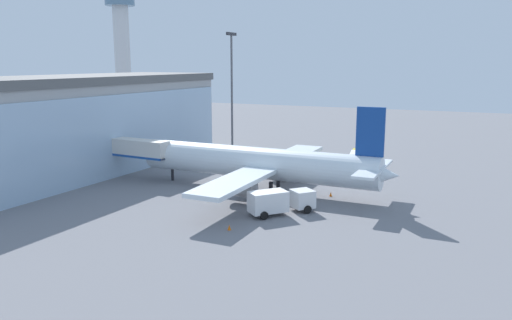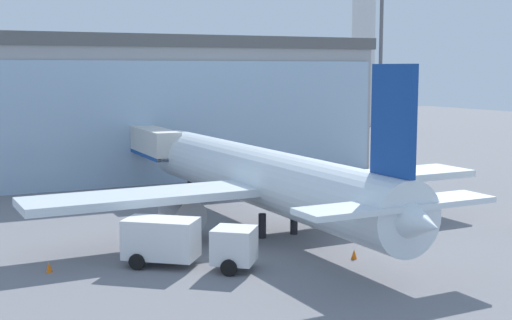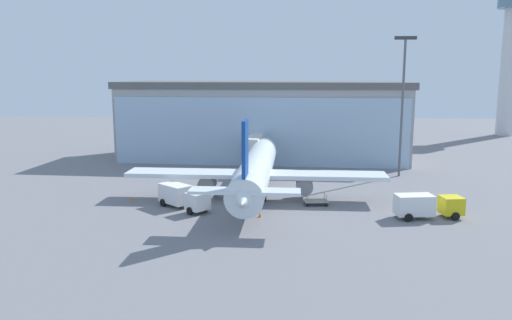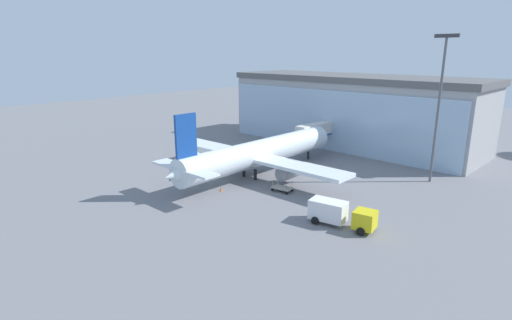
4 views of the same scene
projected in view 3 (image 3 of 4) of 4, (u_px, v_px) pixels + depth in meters
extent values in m
plane|color=slate|center=(251.00, 206.00, 59.53)|extent=(240.00, 240.00, 0.00)
cube|color=#9F9F9F|center=(263.00, 123.00, 92.00)|extent=(51.84, 18.81, 12.92)
cube|color=#A4BFD9|center=(258.00, 132.00, 84.14)|extent=(49.95, 3.10, 11.62)
cube|color=#5A5A5A|center=(263.00, 85.00, 90.78)|extent=(52.88, 19.19, 1.20)
cube|color=silver|center=(256.00, 142.00, 82.43)|extent=(3.17, 13.37, 2.40)
cube|color=#194799|center=(256.00, 148.00, 82.61)|extent=(3.21, 13.37, 0.30)
cylinder|color=#4C4C51|center=(260.00, 154.00, 87.76)|extent=(0.70, 0.70, 3.25)
cylinder|color=silver|center=(509.00, 73.00, 124.69)|extent=(4.39, 4.39, 31.35)
cylinder|color=#59595E|center=(402.00, 109.00, 75.06)|extent=(0.36, 0.36, 20.50)
cube|color=#333338|center=(406.00, 38.00, 73.25)|extent=(3.20, 0.40, 0.50)
cylinder|color=white|center=(256.00, 169.00, 63.71)|extent=(4.66, 31.61, 3.97)
cone|color=white|center=(264.00, 150.00, 79.19)|extent=(4.03, 3.09, 3.97)
cone|color=white|center=(244.00, 200.00, 48.23)|extent=(3.66, 4.08, 3.57)
cube|color=white|center=(255.00, 174.00, 62.23)|extent=(32.36, 4.91, 0.50)
cube|color=white|center=(245.00, 191.00, 49.11)|extent=(11.05, 2.64, 0.30)
cube|color=navy|center=(245.00, 148.00, 48.88)|extent=(0.43, 3.21, 5.60)
cylinder|color=gray|center=(208.00, 183.00, 63.43)|extent=(2.17, 3.25, 2.10)
cylinder|color=gray|center=(304.00, 185.00, 62.47)|extent=(2.17, 3.25, 2.10)
cylinder|color=black|center=(245.00, 195.00, 61.75)|extent=(0.50, 0.50, 1.60)
cylinder|color=black|center=(264.00, 195.00, 61.56)|extent=(0.50, 0.50, 1.60)
cylinder|color=black|center=(263.00, 171.00, 76.72)|extent=(0.40, 0.40, 1.60)
cube|color=silver|center=(197.00, 201.00, 56.26)|extent=(3.11, 3.11, 1.90)
cube|color=white|center=(175.00, 193.00, 59.16)|extent=(4.45, 4.30, 2.20)
cylinder|color=black|center=(205.00, 207.00, 57.19)|extent=(0.87, 0.82, 0.90)
cylinder|color=black|center=(190.00, 211.00, 55.66)|extent=(0.87, 0.82, 0.90)
cylinder|color=black|center=(178.00, 199.00, 60.81)|extent=(0.87, 0.82, 0.90)
cylinder|color=black|center=(163.00, 203.00, 59.27)|extent=(0.87, 0.82, 0.90)
cube|color=yellow|center=(451.00, 205.00, 54.51)|extent=(2.49, 2.49, 1.90)
cube|color=white|center=(414.00, 205.00, 54.12)|extent=(4.28, 2.75, 2.20)
cylinder|color=black|center=(446.00, 211.00, 55.75)|extent=(0.93, 0.43, 0.90)
cylinder|color=black|center=(455.00, 216.00, 53.59)|extent=(0.93, 0.43, 0.90)
cylinder|color=black|center=(401.00, 212.00, 55.30)|extent=(0.93, 0.43, 0.90)
cylinder|color=black|center=(409.00, 218.00, 53.15)|extent=(0.93, 0.43, 0.90)
cube|color=#9E998C|center=(316.00, 201.00, 59.79)|extent=(2.93, 1.85, 0.16)
cylinder|color=black|center=(324.00, 202.00, 60.58)|extent=(0.45, 0.16, 0.44)
cylinder|color=#9E998C|center=(324.00, 195.00, 60.44)|extent=(0.08, 0.08, 0.90)
cylinder|color=black|center=(326.00, 205.00, 59.17)|extent=(0.45, 0.16, 0.44)
cylinder|color=#9E998C|center=(326.00, 198.00, 59.02)|extent=(0.08, 0.08, 0.90)
cylinder|color=black|center=(306.00, 202.00, 60.51)|extent=(0.45, 0.16, 0.44)
cylinder|color=#9E998C|center=(306.00, 195.00, 60.36)|extent=(0.08, 0.08, 0.90)
cylinder|color=black|center=(307.00, 205.00, 59.09)|extent=(0.45, 0.16, 0.44)
cylinder|color=#9E998C|center=(308.00, 198.00, 58.95)|extent=(0.08, 0.08, 0.90)
cone|color=orange|center=(260.00, 215.00, 54.82)|extent=(0.36, 0.36, 0.55)
cone|color=orange|center=(132.00, 200.00, 61.37)|extent=(0.36, 0.36, 0.55)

